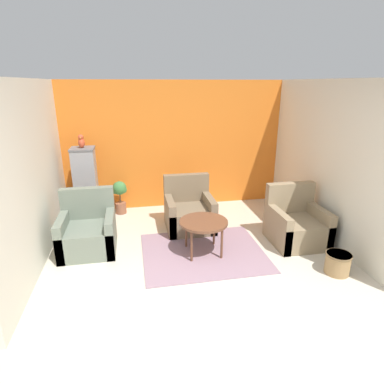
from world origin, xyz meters
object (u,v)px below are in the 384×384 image
Objects in this scene: armchair_left at (88,232)px; armchair_right at (296,225)px; coffee_table at (204,224)px; birdcage at (86,187)px; parrot at (81,142)px; armchair_middle at (189,213)px; wicker_basket at (338,263)px; potted_plant at (120,194)px.

armchair_right is at bearing -6.24° from armchair_left.
armchair_left is at bearing 165.58° from coffee_table.
coffee_table is 0.53× the size of birdcage.
parrot is (-3.39, 1.57, 1.19)m from armchair_right.
armchair_middle is 0.66× the size of birdcage.
parrot reaches higher than birdcage.
parrot reaches higher than armchair_left.
parrot reaches higher than armchair_right.
armchair_right is 3.75m from birdcage.
armchair_right is 2.69× the size of wicker_basket.
birdcage reaches higher than armchair_middle.
potted_plant is at bearing 147.92° from armchair_right.
birdcage reaches higher than armchair_right.
coffee_table reaches higher than wicker_basket.
parrot is (-1.79, 0.73, 1.19)m from armchair_middle.
armchair_left and armchair_right have the same top height.
wicker_basket is (2.92, -2.72, -0.25)m from potted_plant.
coffee_table is 0.94m from armchair_middle.
armchair_right is at bearing 96.77° from wicker_basket.
coffee_table is 2.96× the size of parrot.
armchair_right is 1.39× the size of potted_plant.
armchair_right is 3.32m from potted_plant.
parrot is at bearing 90.00° from birdcage.
armchair_middle is 1.39× the size of potted_plant.
armchair_right is at bearing -24.83° from parrot.
birdcage is (-3.39, 1.57, 0.36)m from armchair_right.
armchair_left is 1.48m from potted_plant.
wicker_basket is at bearing -27.86° from coffee_table.
coffee_table is 0.79× the size of armchair_middle.
armchair_left is 1.73m from armchair_middle.
coffee_table is 1.91m from wicker_basket.
coffee_table is 2.13× the size of wicker_basket.
armchair_left and armchair_middle have the same top height.
birdcage reaches higher than wicker_basket.
armchair_left is (-1.71, 0.44, -0.19)m from coffee_table.
potted_plant is 4.00m from wicker_basket.
parrot reaches higher than potted_plant.
birdcage is (-0.13, 1.21, 0.36)m from armchair_left.
armchair_right reaches higher than potted_plant.
armchair_left is at bearing 158.66° from wicker_basket.
wicker_basket is (3.50, -2.53, -0.49)m from birdcage.
potted_plant is (0.58, 0.19, -1.08)m from parrot.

